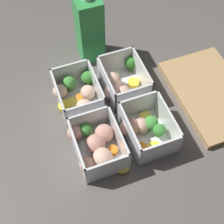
% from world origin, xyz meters
% --- Properties ---
extents(ground_plane, '(4.00, 4.00, 0.00)m').
position_xyz_m(ground_plane, '(0.00, 0.00, 0.00)').
color(ground_plane, '#56514C').
extents(container_near_left, '(0.14, 0.12, 0.08)m').
position_xyz_m(container_near_left, '(-0.08, -0.06, 0.03)').
color(container_near_left, white).
rests_on(container_near_left, ground_plane).
extents(container_near_right, '(0.17, 0.13, 0.08)m').
position_xyz_m(container_near_right, '(0.07, -0.07, 0.03)').
color(container_near_right, white).
rests_on(container_near_right, ground_plane).
extents(container_far_left, '(0.14, 0.13, 0.08)m').
position_xyz_m(container_far_left, '(-0.08, 0.05, 0.03)').
color(container_far_left, white).
rests_on(container_far_left, ground_plane).
extents(container_far_right, '(0.14, 0.13, 0.08)m').
position_xyz_m(container_far_right, '(0.07, 0.06, 0.03)').
color(container_far_right, white).
rests_on(container_far_right, ground_plane).
extents(juice_carton, '(0.07, 0.07, 0.20)m').
position_xyz_m(juice_carton, '(-0.23, 0.02, 0.10)').
color(juice_carton, green).
rests_on(juice_carton, ground_plane).
extents(cutting_board, '(0.28, 0.18, 0.02)m').
position_xyz_m(cutting_board, '(0.03, 0.27, 0.01)').
color(cutting_board, tan).
rests_on(cutting_board, ground_plane).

